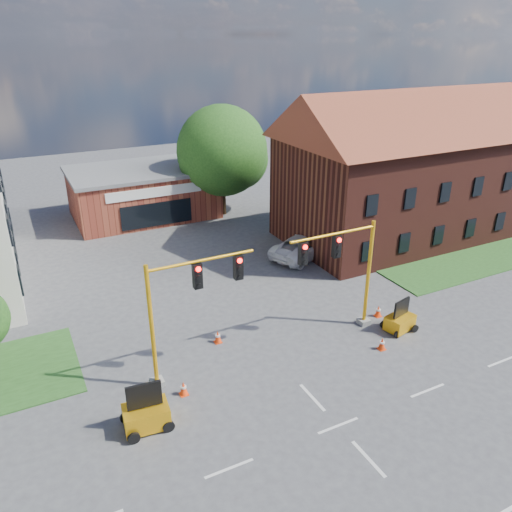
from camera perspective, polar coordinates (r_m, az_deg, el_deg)
name	(u,v)px	position (r m, az deg, el deg)	size (l,w,h in m)	color
ground	(338,426)	(22.34, 9.37, -18.59)	(120.00, 120.00, 0.00)	#424245
grass_verge_ne	(472,263)	(38.85, 23.43, -0.76)	(14.00, 4.00, 0.08)	#244C1C
lane_markings	(386,477)	(20.75, 14.59, -23.29)	(60.00, 36.00, 0.01)	silver
brick_shop	(143,192)	(45.95, -12.78, 7.16)	(12.40, 8.40, 4.30)	maroon
townhouse_row	(413,161)	(41.51, 17.51, 10.28)	(21.00, 11.00, 11.50)	#4D1F17
tree_large	(226,153)	(44.57, -3.44, 11.67)	(8.27, 7.88, 9.71)	#322212
signal_mast_west	(186,304)	(22.72, -7.99, -5.47)	(5.30, 0.60, 6.20)	gray
signal_mast_east	(345,267)	(26.40, 10.10, -1.23)	(5.30, 0.60, 6.20)	gray
trailer_west	(146,414)	(22.06, -12.44, -17.26)	(1.96, 1.41, 2.10)	#FCAF15
trailer_east	(400,321)	(28.80, 16.11, -7.15)	(1.79, 1.40, 1.81)	#FCAF15
cone_a	(184,388)	(23.59, -8.28, -14.75)	(0.40, 0.40, 0.70)	#FF3D0D
cone_b	(218,337)	(26.84, -4.39, -9.20)	(0.40, 0.40, 0.70)	#FF3D0D
cone_c	(382,344)	(27.04, 14.20, -9.69)	(0.40, 0.40, 0.70)	#FF3D0D
cone_d	(378,311)	(29.91, 13.79, -6.14)	(0.40, 0.40, 0.70)	#FF3D0D
pickup_white	(303,246)	(36.74, 5.41, 1.13)	(2.64, 5.72, 1.59)	white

